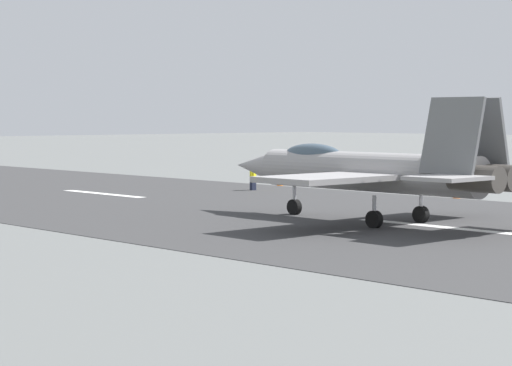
# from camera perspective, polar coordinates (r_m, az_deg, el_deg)

# --- Properties ---
(ground_plane) EXTENTS (400.00, 400.00, 0.00)m
(ground_plane) POSITION_cam_1_polar(r_m,az_deg,el_deg) (43.40, 10.30, -2.50)
(ground_plane) COLOR #5F6160
(runway_strip) EXTENTS (240.00, 26.00, 0.02)m
(runway_strip) POSITION_cam_1_polar(r_m,az_deg,el_deg) (43.39, 10.32, -2.49)
(runway_strip) COLOR #353536
(runway_strip) RESTS_ON ground
(fighter_jet) EXTENTS (16.29, 13.06, 5.55)m
(fighter_jet) POSITION_cam_1_polar(r_m,az_deg,el_deg) (44.55, 6.55, 0.74)
(fighter_jet) COLOR #969394
(fighter_jet) RESTS_ON ground
(crew_person) EXTENTS (0.44, 0.64, 1.58)m
(crew_person) POSITION_cam_1_polar(r_m,az_deg,el_deg) (63.85, -0.18, 0.27)
(crew_person) COLOR #1E2338
(crew_person) RESTS_ON ground
(marker_cone_mid) EXTENTS (0.44, 0.44, 0.55)m
(marker_cone_mid) POSITION_cam_1_polar(r_m,az_deg,el_deg) (58.72, 11.50, -0.62)
(marker_cone_mid) COLOR orange
(marker_cone_mid) RESTS_ON ground
(marker_cone_far) EXTENTS (0.44, 0.44, 0.55)m
(marker_cone_far) POSITION_cam_1_polar(r_m,az_deg,el_deg) (68.22, 1.38, 0.07)
(marker_cone_far) COLOR orange
(marker_cone_far) RESTS_ON ground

